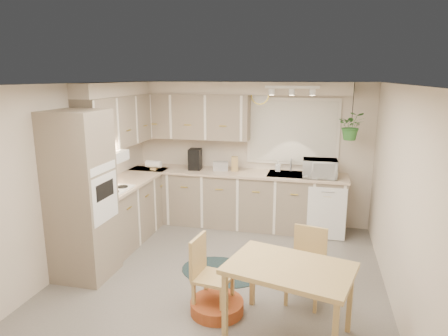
{
  "coord_description": "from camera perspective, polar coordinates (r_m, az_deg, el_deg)",
  "views": [
    {
      "loc": [
        1.12,
        -4.53,
        2.48
      ],
      "look_at": [
        -0.09,
        0.55,
        1.28
      ],
      "focal_mm": 32.0,
      "sensor_mm": 36.0,
      "label": 1
    }
  ],
  "objects": [
    {
      "name": "chair_left",
      "position": [
        4.4,
        -1.54,
        -15.1
      ],
      "size": [
        0.44,
        0.44,
        0.83
      ],
      "primitive_type": "cube",
      "rotation": [
        0.0,
        0.0,
        -1.71
      ],
      "color": "tan",
      "rests_on": "floor"
    },
    {
      "name": "knife_block",
      "position": [
        6.67,
        1.53,
        0.62
      ],
      "size": [
        0.13,
        0.13,
        0.24
      ],
      "primitive_type": "cube",
      "rotation": [
        0.0,
        0.0,
        0.22
      ],
      "color": "tan",
      "rests_on": "counter_back"
    },
    {
      "name": "sink",
      "position": [
        6.54,
        9.37,
        -1.25
      ],
      "size": [
        0.7,
        0.48,
        0.1
      ],
      "primitive_type": "cube",
      "color": "#AFB1B7",
      "rests_on": "counter_back"
    },
    {
      "name": "cooktop",
      "position": [
        5.79,
        -16.07,
        -2.99
      ],
      "size": [
        0.52,
        0.58,
        0.02
      ],
      "primitive_type": "cube",
      "color": "silver",
      "rests_on": "counter_left"
    },
    {
      "name": "base_cab_left",
      "position": [
        6.42,
        -13.44,
        -5.88
      ],
      "size": [
        0.6,
        1.85,
        0.9
      ],
      "primitive_type": "cube",
      "color": "gray",
      "rests_on": "floor"
    },
    {
      "name": "soap_bottle",
      "position": [
        6.68,
        7.7,
        -0.17
      ],
      "size": [
        0.09,
        0.19,
        0.08
      ],
      "primitive_type": "imported",
      "rotation": [
        0.0,
        0.0,
        0.06
      ],
      "color": "silver",
      "rests_on": "counter_back"
    },
    {
      "name": "dining_table",
      "position": [
        4.12,
        9.16,
        -18.22
      ],
      "size": [
        1.32,
        1.04,
        0.73
      ],
      "primitive_type": "cube",
      "rotation": [
        0.0,
        0.0,
        -0.25
      ],
      "color": "tan",
      "rests_on": "floor"
    },
    {
      "name": "wall_left",
      "position": [
        5.65,
        -20.55,
        -1.04
      ],
      "size": [
        0.04,
        4.2,
        2.4
      ],
      "primitive_type": "cube",
      "color": "beige",
      "rests_on": "floor"
    },
    {
      "name": "braided_rug",
      "position": [
        5.37,
        -0.4,
        -14.56
      ],
      "size": [
        1.22,
        1.0,
        0.01
      ],
      "primitive_type": "ellipsoid",
      "rotation": [
        0.0,
        0.0,
        -0.19
      ],
      "color": "black",
      "rests_on": "floor"
    },
    {
      "name": "wall_clock",
      "position": [
        6.67,
        5.17,
        10.29
      ],
      "size": [
        0.3,
        0.03,
        0.3
      ],
      "primitive_type": "cylinder",
      "rotation": [
        1.57,
        0.0,
        0.0
      ],
      "color": "#DDC64E",
      "rests_on": "wall_back"
    },
    {
      "name": "wall_back",
      "position": [
        6.84,
        3.8,
        2.1
      ],
      "size": [
        4.0,
        0.04,
        2.4
      ],
      "primitive_type": "cube",
      "color": "beige",
      "rests_on": "floor"
    },
    {
      "name": "upper_cab_left",
      "position": [
        6.3,
        -14.61,
        6.53
      ],
      "size": [
        0.35,
        2.0,
        0.75
      ],
      "primitive_type": "cube",
      "color": "gray",
      "rests_on": "wall_left"
    },
    {
      "name": "microwave",
      "position": [
        6.37,
        13.53,
        0.21
      ],
      "size": [
        0.53,
        0.31,
        0.36
      ],
      "primitive_type": "imported",
      "rotation": [
        0.0,
        0.0,
        0.03
      ],
      "color": "silver",
      "rests_on": "counter_back"
    },
    {
      "name": "counter_left",
      "position": [
        6.29,
        -13.59,
        -1.83
      ],
      "size": [
        0.64,
        1.89,
        0.04
      ],
      "primitive_type": "cube",
      "color": "#C8B692",
      "rests_on": "base_cab_left"
    },
    {
      "name": "wall_right",
      "position": [
        4.79,
        23.56,
        -3.73
      ],
      "size": [
        0.04,
        4.2,
        2.4
      ],
      "primitive_type": "cube",
      "color": "beige",
      "rests_on": "floor"
    },
    {
      "name": "base_cab_back",
      "position": [
        6.78,
        1.6,
        -4.53
      ],
      "size": [
        3.6,
        0.6,
        0.9
      ],
      "primitive_type": "cube",
      "color": "gray",
      "rests_on": "floor"
    },
    {
      "name": "track_light_bar",
      "position": [
        6.09,
        9.69,
        11.32
      ],
      "size": [
        0.8,
        0.04,
        0.04
      ],
      "primitive_type": "cube",
      "color": "silver",
      "rests_on": "ceiling"
    },
    {
      "name": "range_hood",
      "position": [
        5.69,
        -16.53,
        1.43
      ],
      "size": [
        0.4,
        0.6,
        0.14
      ],
      "primitive_type": "cube",
      "color": "silver",
      "rests_on": "upper_cab_left"
    },
    {
      "name": "wall_front",
      "position": [
        2.97,
        -10.47,
        -12.95
      ],
      "size": [
        4.0,
        0.04,
        2.4
      ],
      "primitive_type": "cube",
      "color": "beige",
      "rests_on": "floor"
    },
    {
      "name": "soffit_left",
      "position": [
        6.28,
        -15.07,
        10.84
      ],
      "size": [
        0.3,
        2.0,
        0.2
      ],
      "primitive_type": "cube",
      "color": "beige",
      "rests_on": "wall_left"
    },
    {
      "name": "ceiling",
      "position": [
        4.66,
        -0.45,
        11.91
      ],
      "size": [
        4.2,
        4.2,
        0.0
      ],
      "primitive_type": "plane",
      "color": "white",
      "rests_on": "wall_back"
    },
    {
      "name": "oven_stack",
      "position": [
        5.21,
        -19.71,
        -3.82
      ],
      "size": [
        0.65,
        0.65,
        2.1
      ],
      "primitive_type": "cube",
      "color": "gray",
      "rests_on": "floor"
    },
    {
      "name": "window_frame",
      "position": [
        6.68,
        9.77,
        5.16
      ],
      "size": [
        1.5,
        0.02,
        1.1
      ],
      "primitive_type": "cube",
      "color": "silver",
      "rests_on": "wall_back"
    },
    {
      "name": "toaster",
      "position": [
        6.7,
        -0.49,
        0.29
      ],
      "size": [
        0.27,
        0.19,
        0.15
      ],
      "primitive_type": "cube",
      "rotation": [
        0.0,
        0.0,
        0.22
      ],
      "color": "#AFB1B7",
      "rests_on": "counter_back"
    },
    {
      "name": "pet_bed",
      "position": [
        4.55,
        -1.01,
        -19.16
      ],
      "size": [
        0.72,
        0.72,
        0.13
      ],
      "primitive_type": "cylinder",
      "rotation": [
        0.0,
        0.0,
        -0.31
      ],
      "color": "#A63A21",
      "rests_on": "floor"
    },
    {
      "name": "soffit_back",
      "position": [
        6.61,
        1.98,
        11.35
      ],
      "size": [
        3.6,
        0.3,
        0.2
      ],
      "primitive_type": "cube",
      "color": "beige",
      "rests_on": "wall_back"
    },
    {
      "name": "chair_back",
      "position": [
        4.64,
        11.56,
        -13.74
      ],
      "size": [
        0.47,
        0.47,
        0.84
      ],
      "primitive_type": "cube",
      "rotation": [
        0.0,
        0.0,
        2.92
      ],
      "color": "tan",
      "rests_on": "floor"
    },
    {
      "name": "wall_oven_face",
      "position": [
        5.04,
        -16.65,
        -4.14
      ],
      "size": [
        0.02,
        0.56,
        0.58
      ],
      "primitive_type": "cube",
      "color": "silver",
      "rests_on": "oven_stack"
    },
    {
      "name": "upper_cab_back",
      "position": [
        6.82,
        -4.75,
        7.36
      ],
      "size": [
        2.0,
        0.35,
        0.75
      ],
      "primitive_type": "cube",
      "color": "gray",
      "rests_on": "wall_back"
    },
    {
      "name": "coffee_maker",
      "position": [
        6.78,
        -4.14,
        1.28
      ],
      "size": [
        0.22,
        0.26,
        0.35
      ],
      "primitive_type": "cube",
      "rotation": [
        0.0,
        0.0,
        0.08
      ],
      "color": "black",
      "rests_on": "counter_back"
    },
    {
      "name": "hanging_plant",
      "position": [
        6.29,
        17.72,
        5.32
      ],
      "size": [
        0.39,
        0.43,
        0.33
      ],
      "primitive_type": "imported",
      "rotation": [
        0.0,
        0.0,
        -0.03
      ],
      "color": "#2F6D2B",
      "rests_on": "ceiling"
    },
    {
      "name": "counter_back",
      "position": [
        6.64,
        1.61,
        -0.68
      ],
      "size": [
        3.64,
        0.64,
        0.04
      ],
      "primitive_type": "cube",
      "color": "#C8B692",
      "rests_on": "base_cab_back"
    },
    {
      "name": "dishwasher_front",
      "position": [
        6.36,
        14.43,
        -6.36
      ],
      "size": [
        0.58,
        0.02,
        0.83
      ],
      "primitive_type": "cube",
      "color": "silver",
      "rests_on": "base_cab_back"
    },
    {
      "name": "floor",
      "position": [
        5.28,
        -0.41,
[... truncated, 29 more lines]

